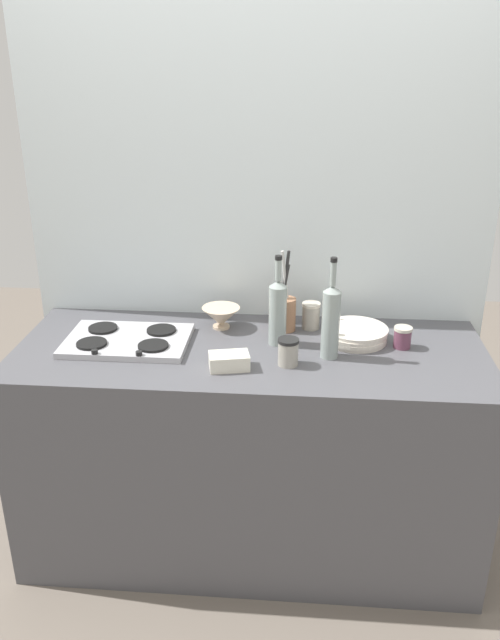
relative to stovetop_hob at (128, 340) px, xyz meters
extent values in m
plane|color=#6B6056|center=(0.48, -0.01, -0.91)|extent=(6.00, 6.00, 0.00)
cube|color=#4C4C51|center=(0.48, -0.01, -0.46)|extent=(1.80, 0.70, 0.90)
cube|color=silver|center=(0.48, 0.37, 0.21)|extent=(1.90, 0.06, 2.24)
cube|color=#B2B2B7|center=(0.00, 0.00, 0.00)|extent=(0.47, 0.32, 0.02)
cylinder|color=black|center=(-0.12, -0.07, 0.01)|extent=(0.11, 0.11, 0.01)
cylinder|color=black|center=(0.12, -0.07, 0.01)|extent=(0.11, 0.11, 0.01)
cylinder|color=black|center=(-0.12, 0.07, 0.01)|extent=(0.11, 0.11, 0.01)
cylinder|color=black|center=(0.12, 0.07, 0.01)|extent=(0.11, 0.11, 0.01)
cylinder|color=black|center=(-0.08, -0.15, 0.02)|extent=(0.02, 0.02, 0.02)
cylinder|color=black|center=(0.08, -0.15, 0.02)|extent=(0.02, 0.02, 0.02)
cylinder|color=silver|center=(0.88, 0.10, -0.01)|extent=(0.25, 0.25, 0.01)
cylinder|color=silver|center=(0.88, 0.10, 0.01)|extent=(0.25, 0.25, 0.01)
cylinder|color=silver|center=(0.88, 0.10, 0.02)|extent=(0.25, 0.25, 0.01)
cylinder|color=silver|center=(0.88, 0.10, 0.03)|extent=(0.25, 0.25, 0.01)
cylinder|color=gray|center=(0.78, -0.05, 0.11)|extent=(0.07, 0.07, 0.26)
cone|color=gray|center=(0.78, -0.05, 0.25)|extent=(0.07, 0.07, 0.02)
cylinder|color=gray|center=(0.78, -0.05, 0.31)|extent=(0.02, 0.02, 0.09)
cylinder|color=black|center=(0.78, -0.05, 0.36)|extent=(0.02, 0.02, 0.02)
cylinder|color=gray|center=(0.58, 0.05, 0.10)|extent=(0.07, 0.07, 0.23)
cone|color=gray|center=(0.58, 0.05, 0.23)|extent=(0.07, 0.07, 0.02)
cylinder|color=gray|center=(0.58, 0.05, 0.28)|extent=(0.02, 0.02, 0.08)
cylinder|color=black|center=(0.58, 0.05, 0.33)|extent=(0.03, 0.03, 0.02)
cylinder|color=beige|center=(0.34, 0.19, -0.01)|extent=(0.07, 0.07, 0.01)
cone|color=beige|center=(0.34, 0.19, 0.04)|extent=(0.15, 0.15, 0.08)
cube|color=silver|center=(0.42, -0.18, 0.01)|extent=(0.16, 0.12, 0.06)
cylinder|color=#996B4C|center=(0.61, 0.19, 0.05)|extent=(0.08, 0.08, 0.14)
cylinder|color=#262626|center=(0.59, 0.20, 0.15)|extent=(0.03, 0.03, 0.21)
cylinder|color=#262626|center=(0.60, 0.20, 0.18)|extent=(0.04, 0.02, 0.28)
cylinder|color=#262626|center=(0.60, 0.18, 0.15)|extent=(0.04, 0.04, 0.22)
cylinder|color=#B7B7B2|center=(0.60, 0.20, 0.18)|extent=(0.05, 0.01, 0.28)
cylinder|color=#9E998C|center=(0.63, -0.13, 0.03)|extent=(0.07, 0.07, 0.09)
cylinder|color=black|center=(0.63, -0.13, 0.08)|extent=(0.08, 0.08, 0.01)
cylinder|color=#66384C|center=(1.06, 0.05, 0.02)|extent=(0.07, 0.07, 0.07)
cylinder|color=beige|center=(1.06, 0.05, 0.06)|extent=(0.07, 0.07, 0.01)
cylinder|color=#9E998C|center=(0.71, 0.21, 0.03)|extent=(0.07, 0.07, 0.10)
cylinder|color=beige|center=(0.71, 0.21, 0.09)|extent=(0.08, 0.08, 0.01)
camera|label=1|loc=(0.66, -2.24, 1.04)|focal=36.39mm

